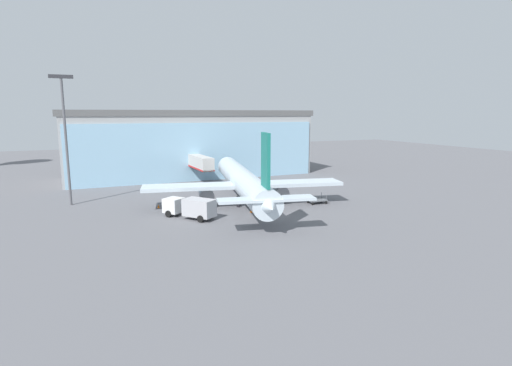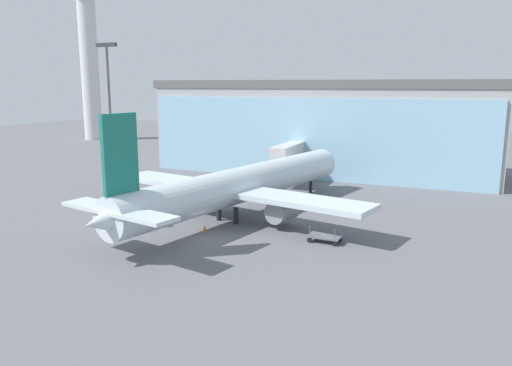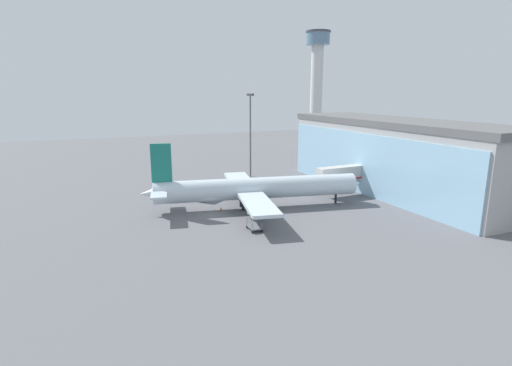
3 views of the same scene
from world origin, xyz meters
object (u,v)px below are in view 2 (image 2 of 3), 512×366
Objects in this scene: catering_truck at (134,206)px; baggage_cart at (325,236)px; airplane at (240,186)px; safety_cone_nose at (205,228)px; jet_bridge at (292,153)px; control_tower at (88,39)px; apron_light_mast at (109,102)px; safety_cone_wingtip at (153,200)px.

catering_truck is 2.48× the size of baggage_cart.
airplane is 6.39m from safety_cone_nose.
jet_bridge is 73.98m from control_tower.
apron_light_mast reaches higher than baggage_cart.
control_tower is 83.08m from catering_truck.
catering_truck is 12.99× the size of safety_cone_wingtip.
apron_light_mast is 22.71m from catering_truck.
control_tower is at bearing 6.72° from catering_truck.
baggage_cart reaches higher than safety_cone_wingtip.
control_tower reaches higher than apron_light_mast.
control_tower is at bearing 137.75° from safety_cone_nose.
control_tower is 2.11× the size of apron_light_mast.
jet_bridge is at bearing 16.11° from airplane.
airplane is 11.51m from baggage_cart.
airplane is 10.83m from catering_truck.
apron_light_mast is at bearing 112.78° from jet_bridge.
jet_bridge is 0.67× the size of apron_light_mast.
safety_cone_nose and safety_cone_wingtip have the same top height.
catering_truck is (14.43, -14.62, -9.68)m from apron_light_mast.
airplane is (23.78, -9.50, -7.79)m from apron_light_mast.
catering_truck reaches higher than baggage_cart.
airplane is at bearing -20.24° from baggage_cart.
safety_cone_wingtip is at bearing 91.82° from airplane.
airplane is (64.82, -52.44, -20.71)m from control_tower.
control_tower is at bearing 136.30° from safety_cone_wingtip.
jet_bridge is 0.32× the size of control_tower.
safety_cone_nose is (8.33, -0.38, -1.19)m from catering_truck.
control_tower is 1.06× the size of airplane.
jet_bridge reaches higher than safety_cone_wingtip.
control_tower is 76.53m from safety_cone_wingtip.
safety_cone_wingtip is at bearing -43.70° from control_tower.
safety_cone_wingtip is at bearing 146.42° from jet_bridge.
catering_truck is at bearing 5.11° from baggage_cart.
airplane is (1.44, -19.92, -0.77)m from jet_bridge.
airplane reaches higher than baggage_cart.
apron_light_mast is 34.17× the size of safety_cone_nose.
safety_cone_wingtip is at bearing -15.71° from catering_truck.
catering_truck is (55.47, -57.57, -22.60)m from control_tower.
apron_light_mast is at bearing 80.22° from airplane.
apron_light_mast reaches higher than safety_cone_nose.
catering_truck is at bearing 177.38° from safety_cone_nose.
control_tower is 97.06m from baggage_cart.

